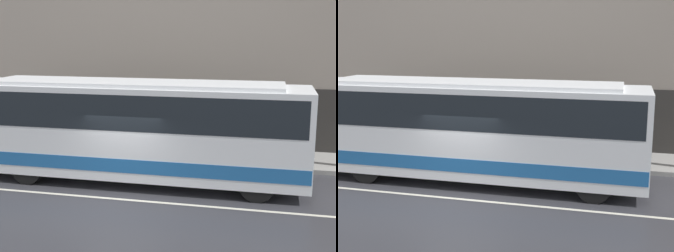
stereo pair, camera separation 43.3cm
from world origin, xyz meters
TOP-DOWN VIEW (x-y plane):
  - ground_plane at (0.00, 0.00)m, footprint 60.00×60.00m
  - sidewalk at (0.00, 5.38)m, footprint 60.00×2.77m
  - building_facade at (0.00, 6.91)m, footprint 60.00×0.35m
  - lane_stripe at (0.00, 0.00)m, footprint 54.00×0.14m
  - transit_bus at (-0.06, 1.86)m, footprint 11.68×2.59m

SIDE VIEW (x-z plane):
  - ground_plane at x=0.00m, z-range 0.00..0.00m
  - lane_stripe at x=0.00m, z-range 0.00..0.01m
  - sidewalk at x=0.00m, z-range 0.00..0.17m
  - transit_bus at x=-0.06m, z-range 0.22..3.69m
  - building_facade at x=0.00m, z-range -0.20..10.95m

